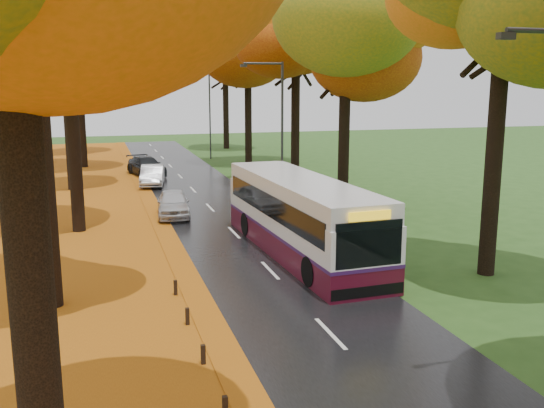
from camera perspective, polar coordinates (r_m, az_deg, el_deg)
name	(u,v)px	position (r m, az deg, el deg)	size (l,w,h in m)	color
road	(229,228)	(29.12, -4.03, -2.28)	(6.50, 90.00, 0.04)	black
centre_line	(229,228)	(29.11, -4.03, -2.24)	(0.12, 90.00, 0.01)	silver
leaf_verge	(29,242)	(28.66, -21.92, -3.34)	(12.00, 90.00, 0.02)	#93490D
leaf_drift	(165,232)	(28.64, -10.01, -2.62)	(0.90, 90.00, 0.01)	#B15F12
trees_left	(60,22)	(29.87, -19.34, 15.85)	(9.20, 74.00, 13.88)	black
trees_right	(356,26)	(32.51, 7.94, 16.22)	(9.30, 74.20, 13.96)	black
streetlamp_mid	(278,122)	(34.21, 0.56, 7.73)	(2.45, 0.18, 8.00)	#333538
streetlamp_far	(207,107)	(55.60, -6.14, 9.06)	(2.45, 0.18, 8.00)	#333538
bus	(301,215)	(24.41, 2.71, -1.02)	(3.23, 11.75, 3.06)	#450A1B
car_white	(173,203)	(31.81, -9.27, 0.06)	(1.61, 4.01, 1.37)	silver
car_silver	(152,175)	(41.72, -11.19, 2.66)	(1.45, 4.17, 1.37)	#9A9DA2
car_dark	(146,166)	(46.50, -11.76, 3.52)	(1.93, 4.75, 1.38)	black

